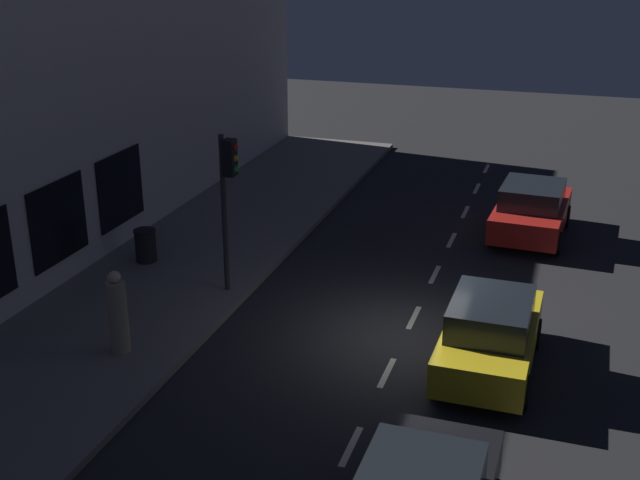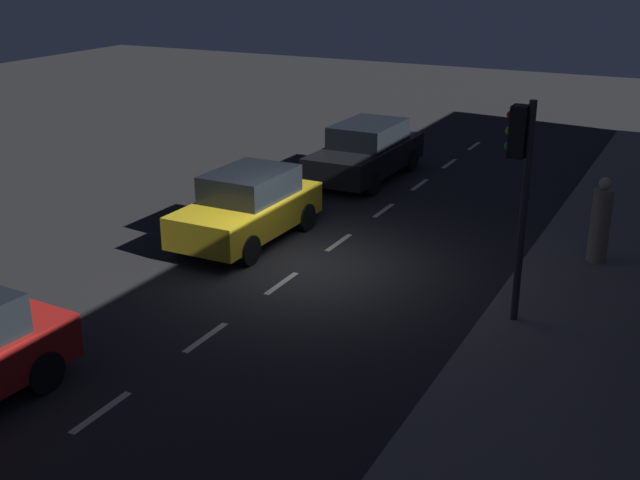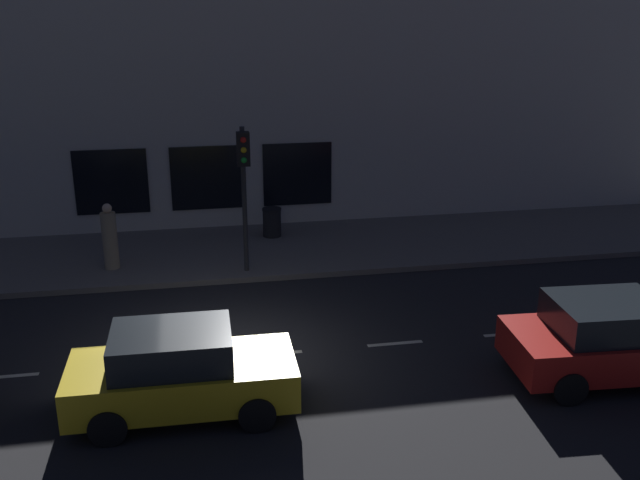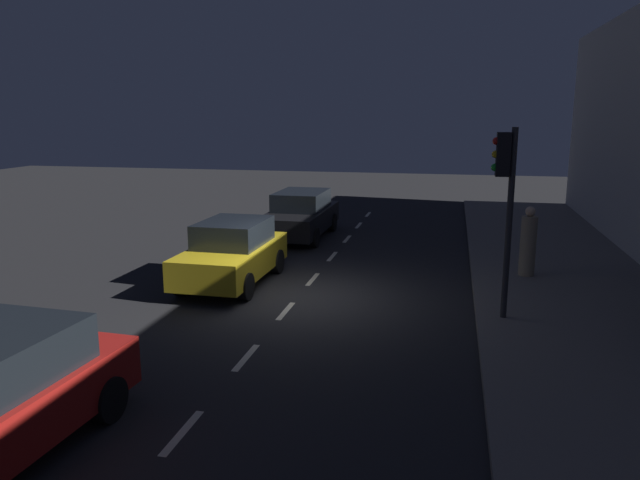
% 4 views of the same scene
% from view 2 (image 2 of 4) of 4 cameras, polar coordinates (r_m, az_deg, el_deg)
% --- Properties ---
extents(ground_plane, '(60.00, 60.00, 0.00)m').
position_cam_2_polar(ground_plane, '(16.55, -1.05, -1.89)').
color(ground_plane, '#232326').
extents(sidewalk, '(4.50, 32.00, 0.15)m').
position_cam_2_polar(sidewalk, '(14.90, 20.83, -5.56)').
color(sidewalk, slate).
rests_on(sidewalk, ground).
extents(lane_centre_line, '(0.12, 27.20, 0.01)m').
position_cam_2_polar(lane_centre_line, '(15.74, -2.75, -3.09)').
color(lane_centre_line, beige).
rests_on(lane_centre_line, ground).
extents(traffic_light, '(0.47, 0.32, 3.79)m').
position_cam_2_polar(traffic_light, '(13.44, 14.03, 5.04)').
color(traffic_light, '#2D2D30').
rests_on(traffic_light, sidewalk).
extents(parked_car_1, '(1.92, 4.56, 1.58)m').
position_cam_2_polar(parked_car_1, '(22.77, 3.32, 6.33)').
color(parked_car_1, black).
rests_on(parked_car_1, ground).
extents(parked_car_2, '(1.86, 3.95, 1.58)m').
position_cam_2_polar(parked_car_2, '(17.86, -5.14, 2.38)').
color(parked_car_2, gold).
rests_on(parked_car_2, ground).
extents(pedestrian_0, '(0.56, 0.56, 1.77)m').
position_cam_2_polar(pedestrian_0, '(17.12, 19.31, 1.14)').
color(pedestrian_0, gray).
rests_on(pedestrian_0, sidewalk).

